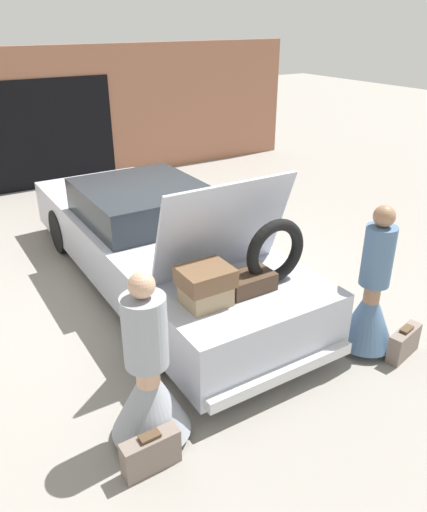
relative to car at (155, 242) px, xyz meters
name	(u,v)px	position (x,y,z in m)	size (l,w,h in m)	color
ground_plane	(157,281)	(0.00, 0.01, -0.60)	(40.00, 40.00, 0.00)	gray
garage_wall_back	(45,120)	(0.00, 5.12, 0.79)	(12.00, 0.14, 2.80)	#9E664C
car	(155,242)	(0.00, 0.00, 0.00)	(1.80, 5.48, 1.92)	#B2B7C6
person_left	(149,384)	(-1.27, -2.51, -0.04)	(0.69, 0.69, 1.61)	tan
person_right	(371,301)	(1.27, -2.58, -0.01)	(0.59, 0.59, 1.67)	#997051
suitcase_beside_left_person	(151,453)	(-1.42, -2.83, -0.44)	(0.48, 0.16, 0.36)	#75665B
suitcase_beside_right_person	(404,343)	(1.52, -2.90, -0.44)	(0.50, 0.25, 0.36)	#75665B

